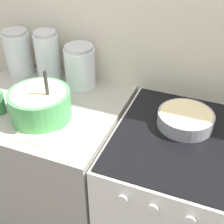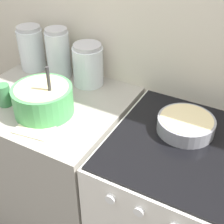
{
  "view_description": "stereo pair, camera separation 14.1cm",
  "coord_description": "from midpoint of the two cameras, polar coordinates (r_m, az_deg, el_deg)",
  "views": [
    {
      "loc": [
        0.41,
        -0.74,
        1.75
      ],
      "look_at": [
        -0.01,
        0.33,
        0.94
      ],
      "focal_mm": 50.0,
      "sensor_mm": 36.0,
      "label": 1
    },
    {
      "loc": [
        0.54,
        -0.68,
        1.75
      ],
      "look_at": [
        -0.01,
        0.33,
        0.94
      ],
      "focal_mm": 50.0,
      "sensor_mm": 36.0,
      "label": 2
    }
  ],
  "objects": [
    {
      "name": "storage_jar_middle",
      "position": [
        1.76,
        -7.48,
        10.03
      ],
      "size": [
        0.13,
        0.13,
        0.28
      ],
      "color": "silver",
      "rests_on": "countertop_cabinet"
    },
    {
      "name": "wall_back",
      "position": [
        1.58,
        9.67,
        14.41
      ],
      "size": [
        4.57,
        0.05,
        2.4
      ],
      "color": "beige",
      "rests_on": "ground_plane"
    },
    {
      "name": "tin_can",
      "position": [
        1.58,
        -16.76,
        2.88
      ],
      "size": [
        0.07,
        0.07,
        0.11
      ],
      "color": "#3F7F4C",
      "rests_on": "countertop_cabinet"
    },
    {
      "name": "baking_pan",
      "position": [
        1.41,
        16.15,
        -2.27
      ],
      "size": [
        0.25,
        0.25,
        0.07
      ],
      "color": "gray",
      "rests_on": "stove"
    },
    {
      "name": "countertop_cabinet",
      "position": [
        1.89,
        -8.05,
        -9.02
      ],
      "size": [
        0.79,
        0.67,
        0.89
      ],
      "color": "#9E998E",
      "rests_on": "ground_plane"
    },
    {
      "name": "mixing_bowl",
      "position": [
        1.47,
        -9.87,
        2.37
      ],
      "size": [
        0.28,
        0.28,
        0.25
      ],
      "color": "#4CA559",
      "rests_on": "countertop_cabinet"
    },
    {
      "name": "recipe_page",
      "position": [
        1.45,
        -10.0,
        -1.7
      ],
      "size": [
        0.2,
        0.27,
        0.01
      ],
      "color": "beige",
      "rests_on": "countertop_cabinet"
    },
    {
      "name": "storage_jar_left",
      "position": [
        1.88,
        -12.37,
        10.83
      ],
      "size": [
        0.15,
        0.15,
        0.25
      ],
      "color": "silver",
      "rests_on": "countertop_cabinet"
    },
    {
      "name": "storage_jar_right",
      "position": [
        1.68,
        -1.97,
        8.1
      ],
      "size": [
        0.16,
        0.16,
        0.23
      ],
      "color": "silver",
      "rests_on": "countertop_cabinet"
    },
    {
      "name": "stove",
      "position": [
        1.68,
        14.16,
        -17.43
      ],
      "size": [
        0.67,
        0.69,
        0.89
      ],
      "color": "white",
      "rests_on": "ground_plane"
    }
  ]
}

